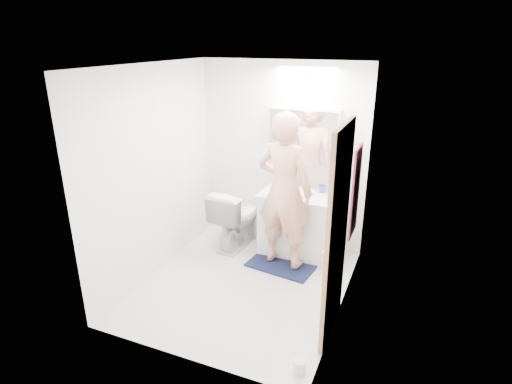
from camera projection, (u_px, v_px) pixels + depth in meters
The scene contains 23 objects.
floor at pixel (244, 285), 4.72m from camera, with size 2.50×2.50×0.00m, color silver.
ceiling at pixel (241, 65), 3.88m from camera, with size 2.50×2.50×0.00m, color white.
wall_back at pixel (282, 156), 5.38m from camera, with size 2.50×2.50×0.00m, color white.
wall_front at pixel (176, 235), 3.22m from camera, with size 2.50×2.50×0.00m, color white.
wall_left at pixel (154, 173), 4.70m from camera, with size 2.50×2.50×0.00m, color white.
wall_right at pixel (348, 201), 3.91m from camera, with size 2.50×2.50×0.00m, color white.
vanity_cabinet at pixel (297, 225), 5.30m from camera, with size 0.90×0.55×0.78m, color silver.
countertop at pixel (299, 195), 5.16m from camera, with size 0.95×0.58×0.04m, color white.
sink_basin at pixel (299, 192), 5.17m from camera, with size 0.36×0.36×0.03m, color white.
faucet at pixel (304, 182), 5.31m from camera, with size 0.02×0.02×0.16m, color silver.
medicine_cabinet at pixel (304, 136), 5.10m from camera, with size 0.88×0.14×0.70m, color white.
mirror_panel at pixel (302, 138), 5.04m from camera, with size 0.84×0.01×0.66m, color silver.
toilet at pixel (236, 217), 5.49m from camera, with size 0.46×0.80×0.82m, color white.
bath_rug at pixel (283, 264), 5.13m from camera, with size 0.80×0.55×0.02m, color #13203D.
person at pixel (284, 191), 4.80m from camera, with size 0.68×0.44×1.86m, color #DC9884.
door at pixel (337, 235), 3.68m from camera, with size 0.04×0.80×2.00m, color #A17A50.
door_knob at pixel (324, 254), 3.45m from camera, with size 0.06×0.06×0.06m, color gold.
towel at pixel (356, 191), 4.43m from camera, with size 0.02×0.42×1.00m, color black.
towel_hook at pixel (359, 144), 4.25m from camera, with size 0.02×0.02×0.07m, color silver.
soap_bottle_a at pixel (278, 178), 5.36m from camera, with size 0.09×0.09×0.23m, color beige.
soap_bottle_b at pixel (293, 181), 5.32m from camera, with size 0.08×0.09×0.19m, color #5378B2.
toothbrush_cup at pixel (322, 189), 5.18m from camera, with size 0.10×0.10×0.09m, color #425EC6.
toilet_paper_roll at pixel (300, 365), 3.50m from camera, with size 0.11×0.11×0.10m, color white.
Camera 1 is at (1.69, -3.69, 2.65)m, focal length 29.09 mm.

